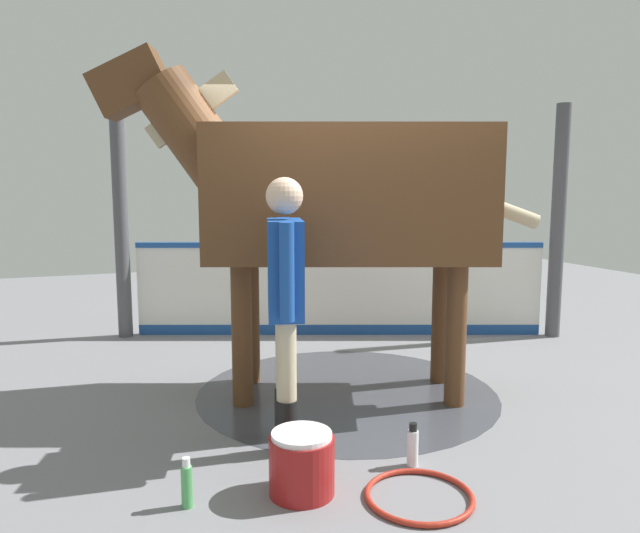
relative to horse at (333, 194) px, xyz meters
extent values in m
cube|color=gray|center=(0.23, 0.00, -1.66)|extent=(16.00, 16.00, 0.02)
cylinder|color=#42444C|center=(0.11, -0.04, -1.65)|extent=(2.49, 2.49, 0.00)
cube|color=white|center=(0.80, 1.82, -1.14)|extent=(4.40, 1.67, 1.02)
cube|color=#1E4C99|center=(0.80, 1.82, -0.60)|extent=(4.40, 1.70, 0.06)
cube|color=#1E4C99|center=(0.80, 1.82, -1.59)|extent=(4.40, 1.68, 0.12)
cylinder|color=#4C4C51|center=(-1.55, 2.60, -0.34)|extent=(0.16, 0.16, 2.63)
cylinder|color=#4C4C51|center=(3.09, 0.88, -0.34)|extent=(0.16, 0.16, 2.63)
cube|color=brown|center=(0.11, -0.04, -0.01)|extent=(2.42, 1.73, 1.04)
cylinder|color=brown|center=(-0.77, -0.02, -1.09)|extent=(0.16, 0.16, 1.13)
cylinder|color=brown|center=(-0.57, 0.52, -1.09)|extent=(0.16, 0.16, 1.13)
cylinder|color=brown|center=(0.80, -0.60, -1.09)|extent=(0.16, 0.16, 1.13)
cylinder|color=brown|center=(0.99, -0.06, -1.09)|extent=(0.16, 0.16, 1.13)
cylinder|color=brown|center=(-1.05, 0.39, 0.50)|extent=(0.99, 0.74, 0.98)
cube|color=#C6B793|center=(-1.05, 0.39, 0.66)|extent=(0.72, 0.31, 0.60)
cube|color=brown|center=(-1.49, 0.55, 0.86)|extent=(0.71, 0.49, 0.56)
cylinder|color=#C6B793|center=(1.23, -0.46, -0.11)|extent=(0.70, 0.35, 0.35)
cylinder|color=black|center=(-0.63, -0.72, -1.48)|extent=(0.15, 0.15, 0.35)
cylinder|color=#C6B793|center=(-0.63, -0.72, -1.04)|extent=(0.13, 0.13, 0.53)
cylinder|color=black|center=(-0.69, -0.95, -1.48)|extent=(0.15, 0.15, 0.35)
cylinder|color=#C6B793|center=(-0.69, -0.95, -1.04)|extent=(0.13, 0.13, 0.53)
cube|color=#19479E|center=(-0.66, -0.83, -0.47)|extent=(0.34, 0.55, 0.62)
cylinder|color=#19479E|center=(-0.58, -0.54, -0.45)|extent=(0.09, 0.09, 0.59)
cylinder|color=#19479E|center=(-0.74, -1.13, -0.45)|extent=(0.09, 0.09, 0.59)
sphere|color=beige|center=(-0.66, -0.83, -0.01)|extent=(0.24, 0.24, 0.24)
cylinder|color=maroon|center=(-0.77, -1.48, -1.49)|extent=(0.37, 0.37, 0.33)
cylinder|color=white|center=(-0.77, -1.48, -1.31)|extent=(0.34, 0.34, 0.03)
cylinder|color=white|center=(-0.02, -1.40, -1.54)|extent=(0.07, 0.07, 0.22)
cylinder|color=black|center=(-0.02, -1.40, -1.41)|extent=(0.05, 0.05, 0.05)
cylinder|color=#4CA559|center=(-1.39, -1.40, -1.54)|extent=(0.06, 0.06, 0.23)
cylinder|color=white|center=(-1.39, -1.40, -1.40)|extent=(0.04, 0.04, 0.05)
torus|color=#B72D1E|center=(-0.18, -1.76, -1.64)|extent=(0.61, 0.61, 0.03)
camera|label=1|loc=(-1.76, -4.42, 0.04)|focal=33.10mm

